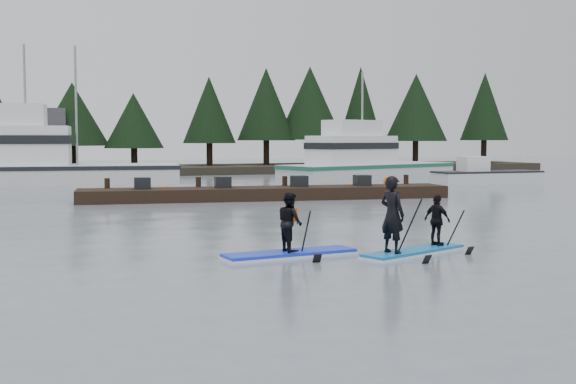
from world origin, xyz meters
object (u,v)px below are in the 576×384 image
object	(u,v)px
fishing_boat_medium	(365,171)
fishing_boat_large	(32,173)
paddleboard_solo	(290,234)
paddleboard_duo	(411,225)
floating_dock	(267,193)

from	to	relation	value
fishing_boat_medium	fishing_boat_large	bearing A→B (deg)	158.06
fishing_boat_large	paddleboard_solo	distance (m)	30.45
paddleboard_solo	paddleboard_duo	size ratio (longest dim) A/B	1.05
fishing_boat_medium	paddleboard_solo	world-z (taller)	fishing_boat_medium
fishing_boat_medium	paddleboard_duo	bearing A→B (deg)	-132.65
floating_dock	paddleboard_duo	world-z (taller)	paddleboard_duo
fishing_boat_large	floating_dock	xyz separation A→B (m)	(9.97, -14.67, -0.41)
fishing_boat_large	fishing_boat_medium	size ratio (longest dim) A/B	1.19
fishing_boat_medium	floating_dock	world-z (taller)	fishing_boat_medium
fishing_boat_medium	paddleboard_duo	world-z (taller)	fishing_boat_medium
fishing_boat_medium	paddleboard_duo	distance (m)	32.22
fishing_boat_large	fishing_boat_medium	bearing A→B (deg)	3.14
floating_dock	paddleboard_duo	bearing A→B (deg)	-89.01
paddleboard_solo	floating_dock	bearing A→B (deg)	67.36
fishing_boat_large	paddleboard_solo	world-z (taller)	fishing_boat_large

